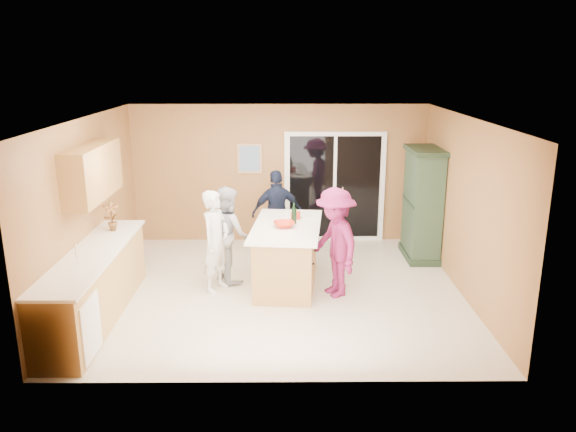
{
  "coord_description": "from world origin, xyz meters",
  "views": [
    {
      "loc": [
        0.09,
        -7.9,
        3.4
      ],
      "look_at": [
        0.15,
        0.1,
        1.15
      ],
      "focal_mm": 35.0,
      "sensor_mm": 36.0,
      "label": 1
    }
  ],
  "objects_px": {
    "woman_grey": "(228,234)",
    "woman_white": "(216,241)",
    "woman_magenta": "(335,243)",
    "green_hutch": "(422,205)",
    "kitchen_island": "(287,257)",
    "woman_navy": "(277,213)"
  },
  "relations": [
    {
      "from": "woman_white",
      "to": "woman_magenta",
      "type": "bearing_deg",
      "value": -70.46
    },
    {
      "from": "woman_white",
      "to": "woman_grey",
      "type": "height_order",
      "value": "woman_white"
    },
    {
      "from": "woman_magenta",
      "to": "green_hutch",
      "type": "bearing_deg",
      "value": 111.72
    },
    {
      "from": "green_hutch",
      "to": "woman_magenta",
      "type": "height_order",
      "value": "green_hutch"
    },
    {
      "from": "woman_navy",
      "to": "woman_magenta",
      "type": "xyz_separation_m",
      "value": [
        0.87,
        -1.79,
        0.04
      ]
    },
    {
      "from": "woman_navy",
      "to": "woman_white",
      "type": "bearing_deg",
      "value": 48.24
    },
    {
      "from": "woman_white",
      "to": "woman_magenta",
      "type": "xyz_separation_m",
      "value": [
        1.76,
        -0.2,
        0.04
      ]
    },
    {
      "from": "woman_grey",
      "to": "woman_magenta",
      "type": "relative_size",
      "value": 0.93
    },
    {
      "from": "woman_white",
      "to": "woman_grey",
      "type": "bearing_deg",
      "value": 7.66
    },
    {
      "from": "green_hutch",
      "to": "woman_magenta",
      "type": "relative_size",
      "value": 1.2
    },
    {
      "from": "woman_magenta",
      "to": "kitchen_island",
      "type": "bearing_deg",
      "value": -140.09
    },
    {
      "from": "woman_navy",
      "to": "woman_magenta",
      "type": "distance_m",
      "value": 1.99
    },
    {
      "from": "woman_white",
      "to": "woman_magenta",
      "type": "height_order",
      "value": "woman_magenta"
    },
    {
      "from": "green_hutch",
      "to": "woman_navy",
      "type": "distance_m",
      "value": 2.53
    },
    {
      "from": "kitchen_island",
      "to": "woman_magenta",
      "type": "relative_size",
      "value": 1.19
    },
    {
      "from": "woman_grey",
      "to": "woman_navy",
      "type": "height_order",
      "value": "woman_navy"
    },
    {
      "from": "woman_magenta",
      "to": "woman_white",
      "type": "bearing_deg",
      "value": -119.02
    },
    {
      "from": "woman_grey",
      "to": "woman_white",
      "type": "bearing_deg",
      "value": 130.76
    },
    {
      "from": "kitchen_island",
      "to": "woman_navy",
      "type": "xyz_separation_m",
      "value": [
        -0.16,
        1.43,
        0.31
      ]
    },
    {
      "from": "woman_white",
      "to": "woman_grey",
      "type": "xyz_separation_m",
      "value": [
        0.14,
        0.43,
        -0.02
      ]
    },
    {
      "from": "green_hutch",
      "to": "woman_white",
      "type": "relative_size",
      "value": 1.26
    },
    {
      "from": "kitchen_island",
      "to": "woman_white",
      "type": "distance_m",
      "value": 1.12
    }
  ]
}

